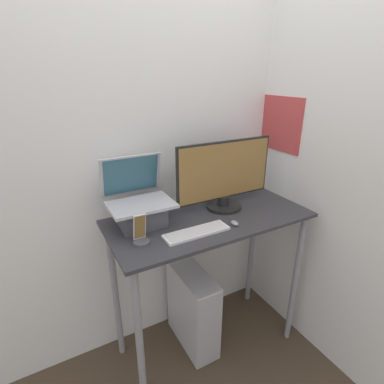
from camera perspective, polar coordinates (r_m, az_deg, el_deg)
name	(u,v)px	position (r m, az deg, el deg)	size (l,w,h in m)	color
ground_plane	(229,375)	(2.24, 7.12, -31.34)	(12.00, 12.00, 0.00)	#473828
wall_back	(181,153)	(1.95, -2.09, 7.43)	(6.00, 0.05, 2.60)	white
wall_side_right	(337,163)	(1.91, 25.83, 4.97)	(0.06, 6.00, 2.60)	white
desk	(209,241)	(1.84, 3.28, -9.35)	(1.18, 0.55, 1.00)	#333338
laptop	(140,208)	(1.65, -9.82, -3.03)	(0.34, 0.30, 0.37)	#4C4C51
monitor	(225,178)	(1.81, 6.22, 2.75)	(0.64, 0.22, 0.42)	black
keyboard	(197,232)	(1.58, 0.88, -7.63)	(0.36, 0.10, 0.02)	white
mouse	(235,223)	(1.67, 8.13, -5.89)	(0.03, 0.05, 0.02)	#99999E
cell_phone	(141,236)	(1.50, -9.74, -8.17)	(0.08, 0.08, 0.16)	#4C4C51
computer_tower	(193,309)	(2.19, 0.15, -21.35)	(0.18, 0.45, 0.57)	silver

